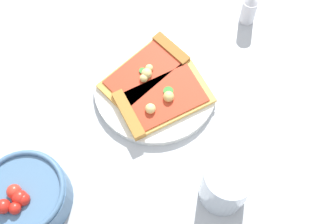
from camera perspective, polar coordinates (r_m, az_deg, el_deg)
ground_plane at (r=0.76m, az=-5.01°, el=0.42°), size 2.40×2.40×0.00m
plate at (r=0.77m, az=-1.64°, el=3.42°), size 0.22×0.22×0.01m
pizza_slice_near at (r=0.74m, az=-1.24°, el=1.48°), size 0.12×0.17×0.03m
pizza_slice_far at (r=0.77m, az=-2.72°, el=5.75°), size 0.14×0.18×0.03m
salad_bowl at (r=0.71m, az=-18.54°, el=-10.60°), size 0.13×0.13×0.07m
soda_glass at (r=0.66m, az=7.79°, el=-9.65°), size 0.08×0.08×0.11m
pepper_shaker at (r=0.84m, az=10.85°, el=13.45°), size 0.03×0.03×0.07m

